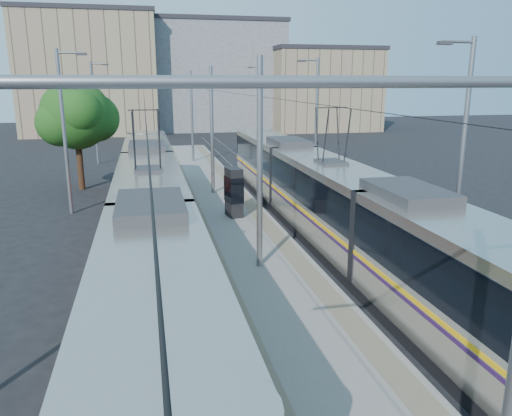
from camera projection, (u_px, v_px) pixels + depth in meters
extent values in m
cube|color=gray|center=(221.00, 207.00, 25.86)|extent=(4.00, 50.00, 0.30)
cube|color=gray|center=(193.00, 206.00, 25.52)|extent=(0.70, 50.00, 0.01)
cube|color=gray|center=(248.00, 203.00, 26.12)|extent=(0.70, 50.00, 0.01)
cube|color=gray|center=(136.00, 214.00, 24.99)|extent=(0.07, 70.00, 0.03)
cube|color=gray|center=(165.00, 213.00, 25.29)|extent=(0.07, 70.00, 0.03)
cube|color=gray|center=(275.00, 207.00, 26.49)|extent=(0.07, 70.00, 0.03)
cube|color=gray|center=(301.00, 206.00, 26.79)|extent=(0.07, 70.00, 0.03)
cube|color=black|center=(153.00, 250.00, 19.20)|extent=(2.30, 30.23, 0.40)
cube|color=#B3ADA4|center=(150.00, 208.00, 18.79)|extent=(2.40, 28.63, 2.90)
cube|color=black|center=(150.00, 195.00, 18.66)|extent=(2.43, 28.63, 1.30)
cube|color=#FFED0D|center=(151.00, 219.00, 18.89)|extent=(2.43, 28.63, 0.12)
cube|color=#B71B0A|center=(152.00, 231.00, 19.01)|extent=(2.42, 28.63, 1.10)
cube|color=#2D2D30|center=(148.00, 166.00, 18.39)|extent=(1.68, 3.00, 0.30)
cube|color=black|center=(328.00, 237.00, 20.81)|extent=(2.30, 30.35, 0.40)
cube|color=#BCB7AC|center=(330.00, 198.00, 20.40)|extent=(2.40, 28.75, 2.90)
cube|color=black|center=(330.00, 186.00, 20.28)|extent=(2.43, 28.75, 1.30)
cube|color=#F8B40D|center=(329.00, 208.00, 20.50)|extent=(2.43, 28.75, 0.12)
cube|color=#2D1343|center=(329.00, 211.00, 20.54)|extent=(2.43, 28.75, 0.10)
cube|color=#2D2D30|center=(331.00, 160.00, 20.01)|extent=(1.68, 3.00, 0.30)
cylinder|color=slate|center=(260.00, 166.00, 16.44)|extent=(0.20, 0.20, 7.00)
cylinder|color=slate|center=(260.00, 81.00, 15.77)|extent=(9.20, 0.10, 0.10)
cylinder|color=slate|center=(212.00, 131.00, 27.79)|extent=(0.20, 0.20, 7.00)
cylinder|color=slate|center=(211.00, 81.00, 27.13)|extent=(9.20, 0.10, 0.10)
cylinder|color=slate|center=(192.00, 117.00, 39.15)|extent=(0.20, 0.20, 7.00)
cylinder|color=slate|center=(191.00, 81.00, 38.48)|extent=(9.20, 0.10, 0.10)
cylinder|color=black|center=(144.00, 102.00, 23.77)|extent=(0.02, 70.00, 0.02)
cylinder|color=black|center=(290.00, 100.00, 25.27)|extent=(0.02, 70.00, 0.02)
cylinder|color=slate|center=(64.00, 134.00, 24.29)|extent=(0.18, 0.18, 8.00)
cube|color=#2D2D30|center=(81.00, 54.00, 23.59)|extent=(0.50, 0.22, 0.12)
cylinder|color=slate|center=(94.00, 114.00, 39.43)|extent=(0.18, 0.18, 8.00)
cube|color=#2D2D30|center=(105.00, 65.00, 38.73)|extent=(0.50, 0.22, 0.12)
cylinder|color=slate|center=(462.00, 153.00, 17.95)|extent=(0.18, 0.18, 8.00)
cube|color=#2D2D30|center=(445.00, 43.00, 16.80)|extent=(0.50, 0.22, 0.12)
cylinder|color=slate|center=(316.00, 120.00, 33.09)|extent=(0.18, 0.18, 8.00)
cube|color=#2D2D30|center=(302.00, 61.00, 31.94)|extent=(0.50, 0.22, 0.12)
cylinder|color=slate|center=(262.00, 108.00, 48.23)|extent=(0.18, 0.18, 8.00)
cube|color=#2D2D30|center=(251.00, 67.00, 47.08)|extent=(0.50, 0.22, 0.12)
cube|color=black|center=(234.00, 192.00, 23.35)|extent=(0.75, 1.08, 2.30)
cube|color=black|center=(234.00, 189.00, 23.32)|extent=(0.80, 1.13, 1.20)
cylinder|color=#382314|center=(80.00, 167.00, 30.50)|extent=(0.38, 0.38, 2.76)
sphere|color=#193F12|center=(76.00, 115.00, 29.71)|extent=(4.14, 4.14, 4.14)
sphere|color=#193F12|center=(95.00, 118.00, 30.64)|extent=(2.93, 2.93, 2.93)
cube|color=gray|center=(91.00, 76.00, 62.73)|extent=(16.00, 12.00, 14.31)
cube|color=#262328|center=(86.00, 13.00, 60.90)|extent=(16.32, 12.24, 0.50)
cube|color=gray|center=(213.00, 78.00, 69.90)|extent=(18.00, 14.00, 13.90)
cube|color=#262328|center=(212.00, 23.00, 68.12)|extent=(18.36, 14.28, 0.50)
cube|color=gray|center=(322.00, 91.00, 67.58)|extent=(14.00, 10.00, 10.35)
cube|color=#262328|center=(323.00, 49.00, 66.24)|extent=(14.28, 10.20, 0.50)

